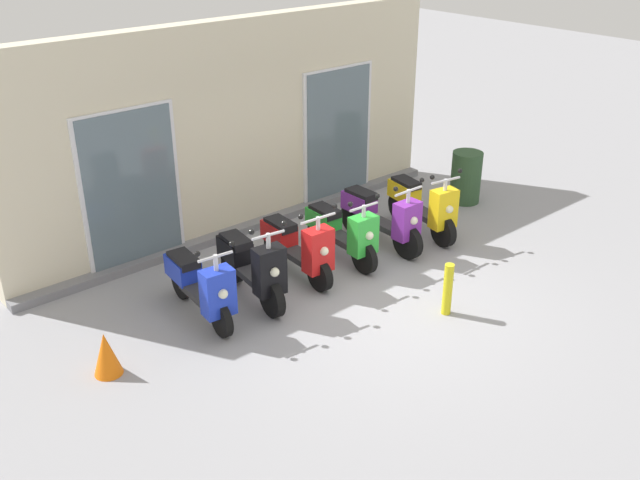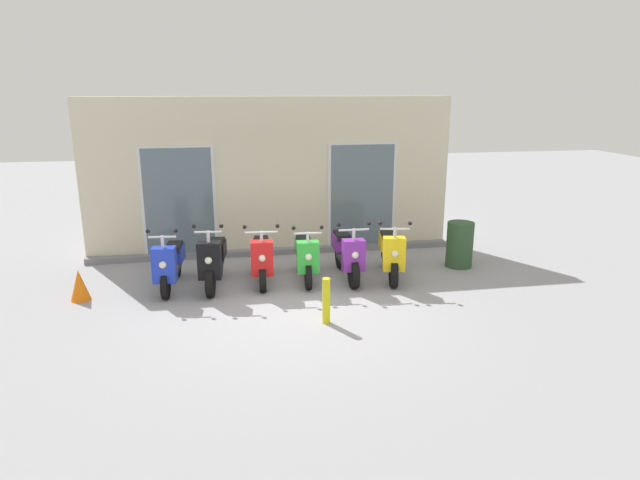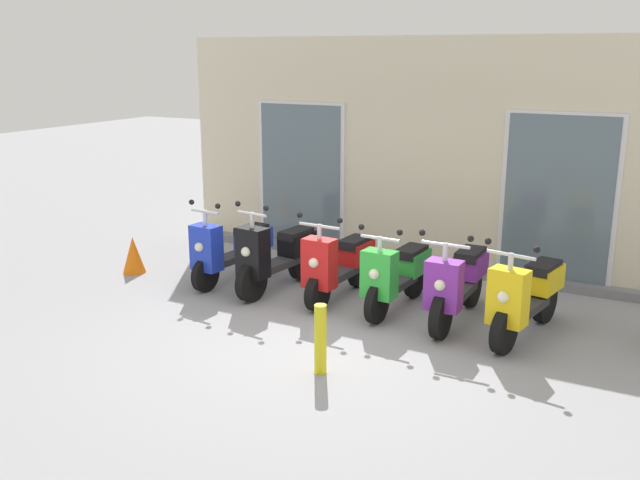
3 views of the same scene
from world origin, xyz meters
name	(u,v)px [view 1 (image 1 of 3)]	position (x,y,z in m)	size (l,w,h in m)	color
ground_plane	(377,299)	(0.00, 0.00, 0.00)	(40.00, 40.00, 0.00)	#939399
storefront_facade	(238,132)	(0.00, 3.08, 1.56)	(7.59, 0.50, 3.24)	beige
scooter_blue	(200,285)	(-1.98, 1.14, 0.46)	(0.52, 1.56, 1.19)	black
scooter_black	(252,266)	(-1.23, 1.08, 0.48)	(0.55, 1.57, 1.25)	black
scooter_red	(298,246)	(-0.38, 1.18, 0.46)	(0.62, 1.50, 1.18)	black
scooter_green	(342,231)	(0.41, 1.15, 0.45)	(0.55, 1.52, 1.13)	black
scooter_purple	(381,217)	(1.17, 1.12, 0.47)	(0.60, 1.66, 1.18)	black
scooter_yellow	(423,205)	(1.97, 1.01, 0.47)	(0.66, 1.59, 1.18)	black
curb_bollard	(448,289)	(0.42, -0.82, 0.35)	(0.12, 0.12, 0.70)	yellow
traffic_cone	(106,354)	(-3.42, 0.80, 0.26)	(0.32, 0.32, 0.52)	orange
trash_bin	(466,177)	(3.49, 1.39, 0.44)	(0.52, 0.52, 0.89)	#2D4C2D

